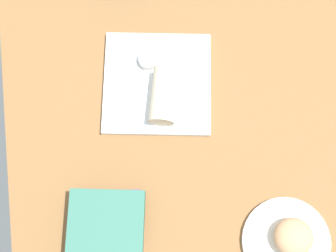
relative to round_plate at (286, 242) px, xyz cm
name	(u,v)px	position (x,y,z in cm)	size (l,w,h in cm)	color
dining_table	(197,102)	(-34.71, -14.00, -2.70)	(110.00, 90.00, 4.00)	olive
round_plate	(286,242)	(0.00, 0.00, 0.00)	(19.04, 19.04, 1.40)	white
scone_pastry	(293,237)	(-0.68, 1.01, 3.23)	(8.37, 8.22, 5.07)	tan
square_plate	(157,83)	(-39.67, -22.82, 0.10)	(24.90, 24.90, 1.60)	white
sauce_cup	(149,60)	(-45.13, -24.09, 2.02)	(4.68, 4.68, 2.06)	silver
breakfast_wrap	(164,95)	(-35.30, -21.81, 3.79)	(5.77, 5.77, 12.84)	beige
book_stack	(106,240)	(-5.55, -38.16, 2.43)	(23.98, 19.24, 5.97)	#6B4C7A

